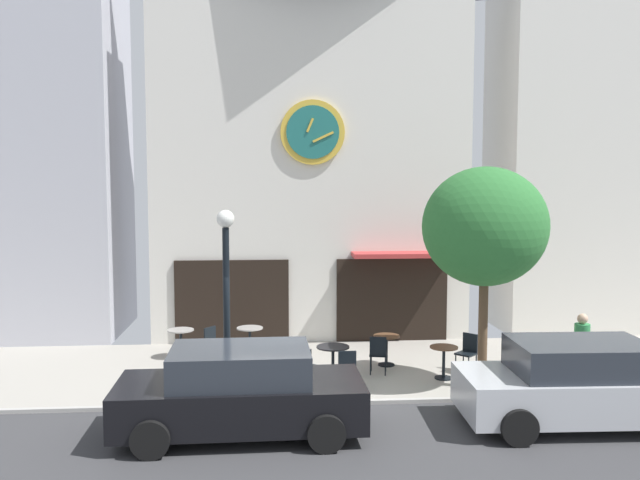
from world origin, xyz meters
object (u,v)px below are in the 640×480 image
at_px(street_lamp, 226,303).
at_px(pedestrian_green, 581,351).
at_px(cafe_chair_near_tree, 378,352).
at_px(cafe_table_leftmost, 181,339).
at_px(cafe_table_rightmost, 250,337).
at_px(parked_car_black, 241,392).
at_px(street_tree, 485,227).
at_px(parked_car_silver, 579,384).
at_px(cafe_chair_left_end, 207,341).
at_px(cafe_chair_by_entrance, 347,367).
at_px(cafe_table_near_curb, 333,356).
at_px(cafe_chair_outer, 306,364).
at_px(cafe_table_center_left, 386,345).
at_px(cafe_table_center_right, 444,357).
at_px(cafe_chair_right_end, 468,350).

height_order(street_lamp, pedestrian_green, street_lamp).
bearing_deg(cafe_chair_near_tree, cafe_table_leftmost, 159.41).
bearing_deg(cafe_table_rightmost, parked_car_black, -90.19).
bearing_deg(cafe_table_leftmost, street_tree, -23.58).
bearing_deg(street_tree, parked_car_silver, -64.78).
bearing_deg(cafe_chair_left_end, cafe_chair_by_entrance, -38.49).
xyz_separation_m(cafe_table_rightmost, parked_car_silver, (6.12, -5.23, 0.25)).
relative_size(cafe_table_near_curb, cafe_chair_outer, 0.86).
distance_m(street_lamp, street_tree, 5.63).
distance_m(cafe_table_center_left, cafe_chair_by_entrance, 2.27).
height_order(cafe_table_center_right, cafe_chair_right_end, cafe_chair_right_end).
xyz_separation_m(cafe_table_near_curb, parked_car_silver, (4.21, -3.10, 0.20)).
height_order(street_tree, cafe_table_near_curb, street_tree).
bearing_deg(cafe_table_center_left, cafe_table_rightmost, 162.54).
relative_size(cafe_chair_by_entrance, pedestrian_green, 0.54).
relative_size(cafe_table_center_right, cafe_chair_by_entrance, 0.82).
distance_m(cafe_table_center_left, cafe_chair_right_end, 1.93).
xyz_separation_m(street_lamp, cafe_chair_outer, (1.65, 0.44, -1.44)).
height_order(cafe_table_rightmost, cafe_chair_left_end, cafe_chair_left_end).
relative_size(cafe_chair_left_end, parked_car_black, 0.21).
bearing_deg(pedestrian_green, cafe_table_rightmost, 154.78).
height_order(cafe_table_leftmost, parked_car_silver, parked_car_silver).
distance_m(cafe_table_center_right, parked_car_silver, 3.48).
relative_size(street_lamp, cafe_table_near_curb, 5.02).
bearing_deg(cafe_table_rightmost, cafe_table_center_left, -17.46).
height_order(cafe_table_leftmost, cafe_chair_by_entrance, cafe_chair_by_entrance).
distance_m(cafe_table_rightmost, cafe_table_center_right, 4.93).
bearing_deg(cafe_table_near_curb, cafe_table_center_right, -1.94).
relative_size(cafe_chair_outer, pedestrian_green, 0.54).
relative_size(cafe_table_rightmost, cafe_table_near_curb, 0.98).
relative_size(cafe_table_leftmost, cafe_chair_outer, 0.81).
xyz_separation_m(cafe_table_near_curb, cafe_table_center_left, (1.40, 1.09, -0.06)).
bearing_deg(cafe_table_center_right, cafe_chair_left_end, 162.15).
distance_m(cafe_table_near_curb, cafe_chair_near_tree, 1.14).
distance_m(cafe_chair_by_entrance, cafe_chair_outer, 0.89).
bearing_deg(cafe_table_near_curb, cafe_table_leftmost, 149.61).
bearing_deg(street_lamp, parked_car_black, -80.29).
distance_m(cafe_table_center_left, parked_car_silver, 5.05).
height_order(cafe_chair_near_tree, parked_car_black, parked_car_black).
distance_m(cafe_table_rightmost, cafe_table_near_curb, 2.86).
distance_m(pedestrian_green, parked_car_black, 7.34).
bearing_deg(street_lamp, pedestrian_green, -1.51).
relative_size(cafe_chair_near_tree, pedestrian_green, 0.54).
height_order(cafe_table_rightmost, pedestrian_green, pedestrian_green).
distance_m(cafe_table_leftmost, cafe_table_rightmost, 1.73).
bearing_deg(parked_car_black, cafe_chair_right_end, 34.19).
relative_size(cafe_table_near_curb, parked_car_black, 0.18).
bearing_deg(cafe_table_leftmost, cafe_table_rightmost, 0.13).
height_order(street_tree, cafe_table_rightmost, street_tree).
bearing_deg(cafe_table_leftmost, cafe_chair_outer, -41.86).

